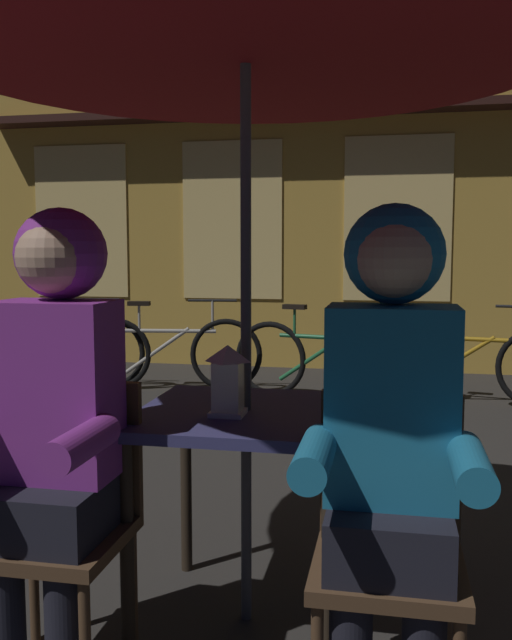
% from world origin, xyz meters
% --- Properties ---
extents(ground_plane, '(60.00, 60.00, 0.00)m').
position_xyz_m(ground_plane, '(0.00, 0.00, 0.00)').
color(ground_plane, '#2D2B28').
extents(cafe_table, '(0.72, 0.72, 0.74)m').
position_xyz_m(cafe_table, '(0.00, 0.00, 0.64)').
color(cafe_table, navy).
rests_on(cafe_table, ground_plane).
extents(patio_umbrella, '(2.10, 2.10, 2.31)m').
position_xyz_m(patio_umbrella, '(0.00, 0.00, 2.06)').
color(patio_umbrella, '#4C4C51').
rests_on(patio_umbrella, ground_plane).
extents(lantern, '(0.11, 0.11, 0.23)m').
position_xyz_m(lantern, '(-0.04, -0.09, 0.86)').
color(lantern, white).
rests_on(lantern, cafe_table).
extents(chair_left, '(0.40, 0.40, 0.87)m').
position_xyz_m(chair_left, '(-0.48, -0.37, 0.49)').
color(chair_left, '#513823').
rests_on(chair_left, ground_plane).
extents(chair_right, '(0.40, 0.40, 0.87)m').
position_xyz_m(chair_right, '(0.48, -0.37, 0.49)').
color(chair_right, '#513823').
rests_on(chair_right, ground_plane).
extents(person_left_hooded, '(0.45, 0.56, 1.40)m').
position_xyz_m(person_left_hooded, '(-0.48, -0.43, 0.85)').
color(person_left_hooded, black).
rests_on(person_left_hooded, ground_plane).
extents(person_right_hooded, '(0.45, 0.56, 1.40)m').
position_xyz_m(person_right_hooded, '(0.48, -0.43, 0.85)').
color(person_right_hooded, black).
rests_on(person_right_hooded, ground_plane).
extents(shopfront_building, '(10.00, 0.93, 6.20)m').
position_xyz_m(shopfront_building, '(0.52, 5.40, 3.09)').
color(shopfront_building, gold).
rests_on(shopfront_building, ground_plane).
extents(bicycle_nearest, '(1.68, 0.19, 0.84)m').
position_xyz_m(bicycle_nearest, '(-2.59, 3.66, 0.35)').
color(bicycle_nearest, black).
rests_on(bicycle_nearest, ground_plane).
extents(bicycle_second, '(1.67, 0.28, 0.84)m').
position_xyz_m(bicycle_second, '(-1.50, 3.71, 0.35)').
color(bicycle_second, black).
rests_on(bicycle_second, ground_plane).
extents(bicycle_third, '(1.65, 0.41, 0.84)m').
position_xyz_m(bicycle_third, '(-0.06, 3.51, 0.35)').
color(bicycle_third, black).
rests_on(bicycle_third, ground_plane).
extents(bicycle_fourth, '(1.66, 0.35, 0.84)m').
position_xyz_m(bicycle_fourth, '(1.14, 3.64, 0.35)').
color(bicycle_fourth, black).
rests_on(bicycle_fourth, ground_plane).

